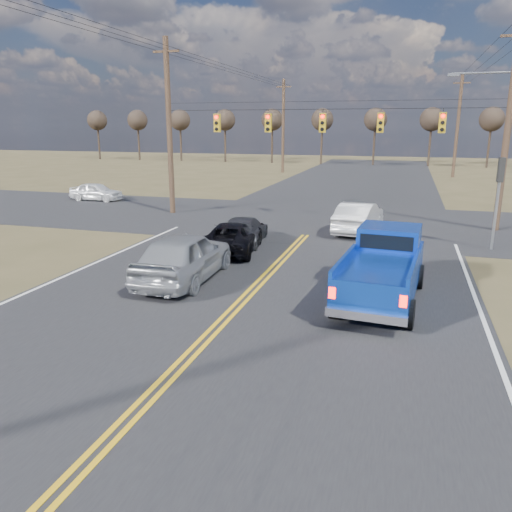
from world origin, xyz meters
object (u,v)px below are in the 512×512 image
(dgrey_car_queue, at_px, (243,230))
(cross_car_west, at_px, (96,192))
(silver_suv, at_px, (184,256))
(white_car_queue, at_px, (359,217))
(black_suv, at_px, (232,237))
(pickup_truck, at_px, (383,268))

(dgrey_car_queue, distance_m, cross_car_west, 17.13)
(dgrey_car_queue, height_order, cross_car_west, cross_car_west)
(cross_car_west, bearing_deg, silver_suv, -138.58)
(white_car_queue, bearing_deg, silver_suv, 70.61)
(silver_suv, bearing_deg, cross_car_west, -49.24)
(black_suv, xyz_separation_m, cross_car_west, (-14.11, 11.11, 0.01))
(silver_suv, bearing_deg, dgrey_car_queue, -93.57)
(pickup_truck, height_order, silver_suv, pickup_truck)
(pickup_truck, xyz_separation_m, black_suv, (-6.37, 4.43, -0.38))
(white_car_queue, bearing_deg, black_suv, 56.47)
(pickup_truck, distance_m, black_suv, 7.77)
(pickup_truck, distance_m, cross_car_west, 25.71)
(black_suv, xyz_separation_m, dgrey_car_queue, (0.03, 1.43, -0.00))
(silver_suv, height_order, white_car_queue, silver_suv)
(pickup_truck, distance_m, dgrey_car_queue, 8.65)
(pickup_truck, relative_size, black_suv, 1.26)
(pickup_truck, height_order, white_car_queue, pickup_truck)
(silver_suv, distance_m, black_suv, 4.34)
(cross_car_west, bearing_deg, black_suv, -128.80)
(pickup_truck, xyz_separation_m, silver_suv, (-6.58, 0.10, -0.14))
(dgrey_car_queue, bearing_deg, black_suv, 81.82)
(dgrey_car_queue, relative_size, cross_car_west, 1.14)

